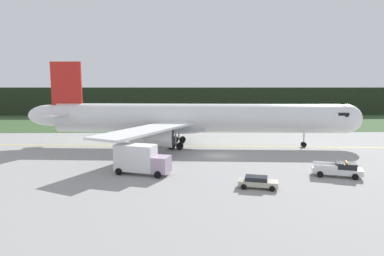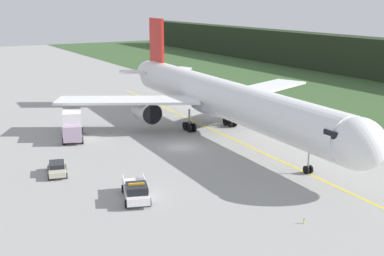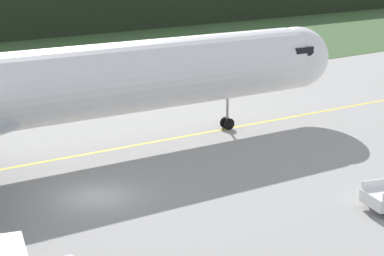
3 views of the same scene
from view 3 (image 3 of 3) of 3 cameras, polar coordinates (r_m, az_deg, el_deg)
ground at (r=40.29m, az=-8.05°, el=-5.73°), size 320.00×320.00×0.00m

